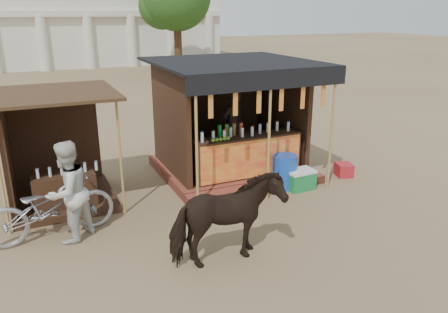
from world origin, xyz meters
name	(u,v)px	position (x,y,z in m)	size (l,w,h in m)	color
ground	(261,241)	(0.00, 0.00, 0.00)	(120.00, 120.00, 0.00)	#846B4C
main_stall	(232,133)	(1.01, 3.36, 1.03)	(3.60, 3.61, 2.78)	brown
secondary_stall	(52,165)	(-3.17, 3.24, 0.85)	(2.40, 2.40, 2.38)	#3D2316
cow	(227,220)	(-0.84, -0.35, 0.76)	(0.82, 1.79, 1.51)	black
motorbike	(50,207)	(-3.33, 1.71, 0.58)	(0.78, 2.23, 1.17)	#9A9AA2
bystander	(68,192)	(-3.02, 1.48, 0.91)	(0.88, 0.69, 1.81)	silver
blue_barrel	(284,171)	(1.71, 2.00, 0.38)	(0.57, 0.57, 0.77)	#1745B1
red_crate	(344,170)	(3.43, 2.00, 0.16)	(0.36, 0.41, 0.31)	#A91C24
cooler	(300,179)	(1.97, 1.75, 0.23)	(0.66, 0.47, 0.46)	#1B7B3C
background_building	(36,9)	(-2.00, 29.94, 3.98)	(26.00, 7.45, 8.18)	silver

